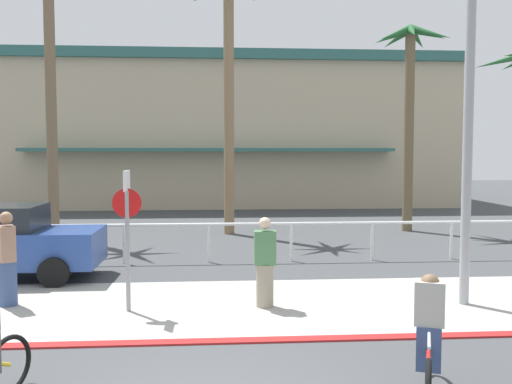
% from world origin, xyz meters
% --- Properties ---
extents(ground_plane, '(80.00, 80.00, 0.00)m').
position_xyz_m(ground_plane, '(0.00, 10.00, 0.00)').
color(ground_plane, '#424447').
extents(sidewalk_strip, '(44.00, 4.00, 0.02)m').
position_xyz_m(sidewalk_strip, '(0.00, 4.20, 0.01)').
color(sidewalk_strip, '#ADAAA0').
rests_on(sidewalk_strip, ground).
extents(curb_paint, '(44.00, 0.24, 0.03)m').
position_xyz_m(curb_paint, '(0.00, 2.20, 0.01)').
color(curb_paint, maroon).
rests_on(curb_paint, ground).
extents(building_backdrop, '(26.38, 12.96, 7.96)m').
position_xyz_m(building_backdrop, '(-0.05, 27.77, 4.00)').
color(building_backdrop, '#BCAD8E').
rests_on(building_backdrop, ground).
extents(rail_fence, '(26.25, 0.08, 1.04)m').
position_xyz_m(rail_fence, '(0.00, 8.50, 0.83)').
color(rail_fence, white).
rests_on(rail_fence, ground).
extents(stop_sign_bike_lane, '(0.52, 0.56, 2.56)m').
position_xyz_m(stop_sign_bike_lane, '(-1.40, 3.95, 1.68)').
color(stop_sign_bike_lane, gray).
rests_on(stop_sign_bike_lane, ground).
extents(streetlight_curb, '(0.24, 2.54, 7.50)m').
position_xyz_m(streetlight_curb, '(4.86, 3.76, 4.28)').
color(streetlight_curb, '#9EA0A5').
rests_on(streetlight_curb, ground).
extents(palm_tree_1, '(3.24, 2.91, 9.40)m').
position_xyz_m(palm_tree_1, '(-5.34, 13.48, 6.58)').
color(palm_tree_1, '#756047').
rests_on(palm_tree_1, ground).
extents(palm_tree_2, '(2.97, 2.86, 8.79)m').
position_xyz_m(palm_tree_2, '(0.66, 13.71, 6.48)').
color(palm_tree_2, '#846B4C').
rests_on(palm_tree_2, ground).
extents(palm_tree_3, '(2.73, 3.26, 7.45)m').
position_xyz_m(palm_tree_3, '(7.21, 13.98, 5.48)').
color(palm_tree_3, brown).
rests_on(palm_tree_3, ground).
extents(cyclist_red_1, '(0.71, 1.72, 1.50)m').
position_xyz_m(cyclist_red_1, '(2.65, 0.04, 0.69)').
color(cyclist_red_1, black).
rests_on(cyclist_red_1, ground).
extents(pedestrian_0, '(0.41, 0.33, 1.69)m').
position_xyz_m(pedestrian_0, '(1.09, 4.06, 0.78)').
color(pedestrian_0, gray).
rests_on(pedestrian_0, ground).
extents(pedestrian_1, '(0.43, 0.48, 1.79)m').
position_xyz_m(pedestrian_1, '(-3.69, 4.48, 0.83)').
color(pedestrian_1, '#384C7A').
rests_on(pedestrian_1, ground).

